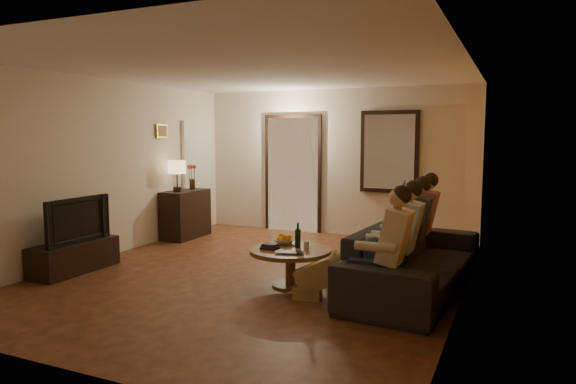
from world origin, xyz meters
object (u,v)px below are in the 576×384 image
at_px(tv, 73,220).
at_px(person_c, 411,234).
at_px(dog, 317,275).
at_px(dresser, 186,214).
at_px(person_d, 420,226).
at_px(wine_bottle, 298,235).
at_px(coffee_table, 291,268).
at_px(sofa, 415,259).
at_px(bowl, 284,241).
at_px(person_b, 401,244).
at_px(person_a, 388,256).
at_px(laptop, 289,254).
at_px(table_lamp, 177,176).
at_px(tv_stand, 74,257).

bearing_deg(tv, person_c, -72.85).
bearing_deg(dog, dresser, 136.83).
bearing_deg(person_d, wine_bottle, -135.22).
distance_m(person_d, coffee_table, 1.87).
relative_size(sofa, wine_bottle, 8.31).
bearing_deg(coffee_table, person_d, 45.91).
bearing_deg(bowl, tv, -163.73).
distance_m(dresser, coffee_table, 3.45).
bearing_deg(person_b, bowl, 175.79).
bearing_deg(person_a, laptop, 169.99).
relative_size(tv, bowl, 3.95).
bearing_deg(wine_bottle, person_b, 0.61).
distance_m(table_lamp, person_c, 4.27).
height_order(dresser, tv_stand, dresser).
distance_m(person_c, wine_bottle, 1.37).
bearing_deg(person_b, tv, -170.73).
xyz_separation_m(table_lamp, wine_bottle, (2.90, -1.60, -0.49)).
xyz_separation_m(table_lamp, tv_stand, (0.00, -2.26, -0.90)).
relative_size(person_a, dog, 2.14).
xyz_separation_m(tv_stand, person_c, (4.13, 1.27, 0.40)).
xyz_separation_m(person_b, coffee_table, (-1.27, -0.11, -0.38)).
bearing_deg(person_d, table_lamp, 174.64).
bearing_deg(dog, coffee_table, 134.34).
bearing_deg(bowl, laptop, -60.75).
xyz_separation_m(coffee_table, laptop, (0.10, -0.28, 0.24)).
height_order(sofa, dog, sofa).
relative_size(coffee_table, laptop, 2.94).
relative_size(tv_stand, coffee_table, 1.22).
height_order(person_d, coffee_table, person_d).
distance_m(tv, sofa, 4.35).
xyz_separation_m(person_b, laptop, (-1.17, -0.39, -0.14)).
bearing_deg(bowl, dog, -41.41).
xyz_separation_m(person_c, person_d, (0.00, 0.60, 0.00)).
xyz_separation_m(tv, bowl, (2.67, 0.78, -0.21)).
bearing_deg(bowl, wine_bottle, -27.55).
xyz_separation_m(person_b, dog, (-0.81, -0.46, -0.32)).
relative_size(person_d, coffee_table, 1.24).
height_order(tv, wine_bottle, tv).
bearing_deg(laptop, bowl, 105.69).
bearing_deg(tv, person_a, -88.98).
distance_m(table_lamp, dog, 3.98).
relative_size(dresser, coffee_table, 0.96).
relative_size(dresser, tv, 0.91).
bearing_deg(bowl, person_a, -25.96).
relative_size(tv, person_d, 0.85).
bearing_deg(dog, bowl, 129.77).
height_order(bowl, laptop, bowl).
bearing_deg(sofa, person_a, 178.72).
distance_m(tv_stand, person_a, 4.15).
bearing_deg(dresser, dog, -34.35).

